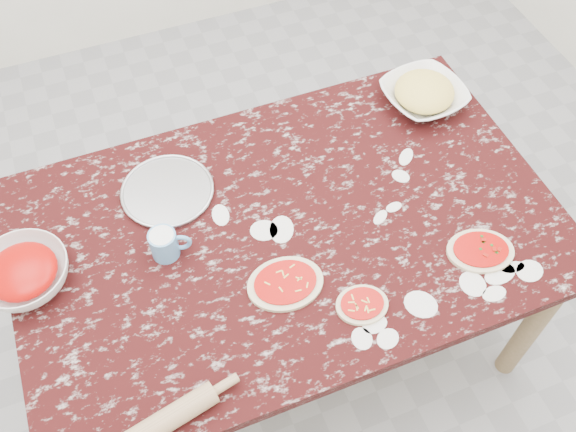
{
  "coord_description": "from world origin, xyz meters",
  "views": [
    {
      "loc": [
        -0.39,
        -0.98,
        2.28
      ],
      "look_at": [
        0.0,
        0.0,
        0.8
      ],
      "focal_mm": 39.29,
      "sensor_mm": 36.0,
      "label": 1
    }
  ],
  "objects_px": {
    "worktable": "(288,241)",
    "sauce_bowl": "(24,274)",
    "pizza_tray": "(168,192)",
    "cheese_bowl": "(423,96)",
    "flour_mug": "(165,244)",
    "rolling_pin": "(161,424)"
  },
  "relations": [
    {
      "from": "worktable",
      "to": "pizza_tray",
      "type": "xyz_separation_m",
      "value": [
        -0.3,
        0.25,
        0.09
      ]
    },
    {
      "from": "sauce_bowl",
      "to": "worktable",
      "type": "bearing_deg",
      "value": -6.87
    },
    {
      "from": "sauce_bowl",
      "to": "rolling_pin",
      "type": "relative_size",
      "value": 0.87
    },
    {
      "from": "pizza_tray",
      "to": "cheese_bowl",
      "type": "xyz_separation_m",
      "value": [
        0.91,
        0.06,
        0.03
      ]
    },
    {
      "from": "cheese_bowl",
      "to": "rolling_pin",
      "type": "height_order",
      "value": "cheese_bowl"
    },
    {
      "from": "sauce_bowl",
      "to": "cheese_bowl",
      "type": "bearing_deg",
      "value": 9.24
    },
    {
      "from": "pizza_tray",
      "to": "sauce_bowl",
      "type": "xyz_separation_m",
      "value": [
        -0.44,
        -0.16,
        0.03
      ]
    },
    {
      "from": "worktable",
      "to": "cheese_bowl",
      "type": "xyz_separation_m",
      "value": [
        0.62,
        0.31,
        0.12
      ]
    },
    {
      "from": "worktable",
      "to": "cheese_bowl",
      "type": "bearing_deg",
      "value": 26.69
    },
    {
      "from": "sauce_bowl",
      "to": "flour_mug",
      "type": "relative_size",
      "value": 2.16
    },
    {
      "from": "worktable",
      "to": "pizza_tray",
      "type": "relative_size",
      "value": 5.74
    },
    {
      "from": "worktable",
      "to": "flour_mug",
      "type": "relative_size",
      "value": 13.65
    },
    {
      "from": "worktable",
      "to": "pizza_tray",
      "type": "bearing_deg",
      "value": 139.91
    },
    {
      "from": "cheese_bowl",
      "to": "flour_mug",
      "type": "distance_m",
      "value": 1.01
    },
    {
      "from": "pizza_tray",
      "to": "flour_mug",
      "type": "xyz_separation_m",
      "value": [
        -0.06,
        -0.21,
        0.04
      ]
    },
    {
      "from": "flour_mug",
      "to": "rolling_pin",
      "type": "height_order",
      "value": "flour_mug"
    },
    {
      "from": "sauce_bowl",
      "to": "cheese_bowl",
      "type": "relative_size",
      "value": 0.94
    },
    {
      "from": "pizza_tray",
      "to": "flour_mug",
      "type": "relative_size",
      "value": 2.38
    },
    {
      "from": "worktable",
      "to": "flour_mug",
      "type": "bearing_deg",
      "value": 173.83
    },
    {
      "from": "worktable",
      "to": "sauce_bowl",
      "type": "distance_m",
      "value": 0.76
    },
    {
      "from": "sauce_bowl",
      "to": "pizza_tray",
      "type": "bearing_deg",
      "value": 20.11
    },
    {
      "from": "sauce_bowl",
      "to": "cheese_bowl",
      "type": "xyz_separation_m",
      "value": [
        1.36,
        0.22,
        -0.01
      ]
    }
  ]
}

